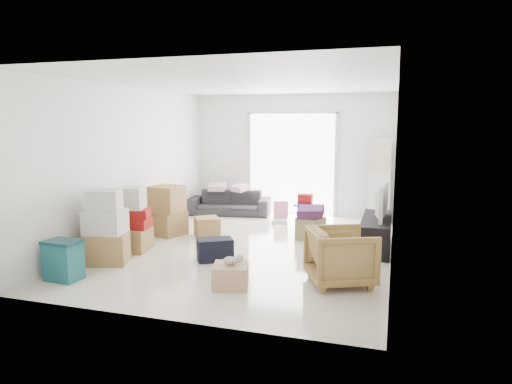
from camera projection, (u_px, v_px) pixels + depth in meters
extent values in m
cube|color=silver|center=(252.00, 254.00, 7.69)|extent=(4.50, 6.00, 0.24)
cube|color=white|center=(251.00, 75.00, 7.25)|extent=(4.50, 6.00, 0.24)
cube|color=white|center=(293.00, 155.00, 10.42)|extent=(4.50, 0.24, 2.70)
cube|color=white|center=(157.00, 196.00, 4.52)|extent=(4.50, 0.24, 2.70)
cube|color=white|center=(125.00, 163.00, 8.16)|extent=(0.24, 6.00, 2.70)
cube|color=white|center=(403.00, 172.00, 6.78)|extent=(0.24, 6.00, 2.70)
cube|color=white|center=(291.00, 164.00, 10.32)|extent=(2.00, 0.01, 2.30)
cube|color=silver|center=(249.00, 163.00, 10.60)|extent=(0.06, 0.04, 2.30)
cube|color=silver|center=(336.00, 165.00, 10.02)|extent=(0.06, 0.04, 2.30)
cube|color=silver|center=(292.00, 112.00, 10.13)|extent=(2.10, 0.04, 0.06)
cube|color=silver|center=(379.00, 181.00, 9.48)|extent=(0.45, 0.30, 1.75)
cube|color=black|center=(376.00, 233.00, 7.55)|extent=(0.46, 1.55, 0.52)
imported|color=black|center=(377.00, 214.00, 7.50)|extent=(0.65, 1.04, 0.13)
imported|color=#2B2B30|center=(229.00, 199.00, 10.36)|extent=(1.89, 0.82, 0.71)
cube|color=#F5B3C8|center=(217.00, 180.00, 10.37)|extent=(0.39, 0.33, 0.11)
cube|color=#F5B3C8|center=(240.00, 181.00, 10.23)|extent=(0.42, 0.40, 0.11)
imported|color=#A37A48|center=(341.00, 254.00, 5.86)|extent=(0.99, 1.01, 0.81)
cube|color=#16555C|center=(64.00, 271.00, 6.05)|extent=(0.47, 0.34, 0.25)
cube|color=#16555C|center=(63.00, 253.00, 6.02)|extent=(0.47, 0.34, 0.25)
cube|color=#0C333D|center=(62.00, 242.00, 5.99)|extent=(0.49, 0.36, 0.04)
cube|color=olive|center=(107.00, 248.00, 6.78)|extent=(0.74, 0.68, 0.45)
cube|color=beige|center=(105.00, 222.00, 6.72)|extent=(0.63, 0.55, 0.35)
cube|color=beige|center=(104.00, 200.00, 6.67)|extent=(0.56, 0.53, 0.30)
cube|color=olive|center=(133.00, 239.00, 7.46)|extent=(0.57, 0.57, 0.37)
cube|color=maroon|center=(132.00, 223.00, 7.42)|extent=(0.60, 0.44, 0.17)
cube|color=maroon|center=(132.00, 213.00, 7.39)|extent=(0.62, 0.49, 0.15)
cube|color=beige|center=(131.00, 198.00, 7.35)|extent=(0.46, 0.45, 0.35)
cube|color=olive|center=(168.00, 223.00, 8.51)|extent=(0.76, 0.70, 0.44)
cube|color=olive|center=(167.00, 199.00, 8.44)|extent=(0.59, 0.59, 0.47)
cube|color=olive|center=(207.00, 227.00, 8.39)|extent=(0.58, 0.58, 0.35)
cube|color=black|center=(215.00, 250.00, 6.91)|extent=(0.61, 0.55, 0.34)
cube|color=olive|center=(311.00, 229.00, 8.12)|extent=(0.53, 0.53, 0.40)
cube|color=#4F1F4D|center=(311.00, 214.00, 8.08)|extent=(0.47, 0.47, 0.14)
cylinder|color=#132AD2|center=(305.00, 205.00, 9.38)|extent=(0.49, 0.49, 0.04)
cylinder|color=#132AD2|center=(312.00, 214.00, 9.49)|extent=(0.04, 0.04, 0.38)
cylinder|color=#132AD2|center=(300.00, 213.00, 9.56)|extent=(0.04, 0.04, 0.38)
cylinder|color=#132AD2|center=(298.00, 215.00, 9.33)|extent=(0.04, 0.04, 0.38)
cylinder|color=#132AD2|center=(310.00, 216.00, 9.26)|extent=(0.04, 0.04, 0.38)
cube|color=maroon|center=(305.00, 199.00, 9.36)|extent=(0.28, 0.22, 0.20)
cube|color=silver|center=(279.00, 221.00, 9.52)|extent=(0.40, 0.37, 0.08)
cube|color=pink|center=(281.00, 209.00, 9.60)|extent=(0.31, 0.13, 0.36)
cube|color=tan|center=(231.00, 276.00, 5.80)|extent=(0.53, 0.53, 0.29)
ellipsoid|color=#B2ADA8|center=(231.00, 261.00, 5.77)|extent=(0.19, 0.13, 0.10)
cube|color=#CB2B4C|center=(231.00, 260.00, 5.77)|extent=(0.15, 0.13, 0.03)
sphere|color=#B2ADA8|center=(240.00, 259.00, 5.76)|extent=(0.10, 0.10, 0.10)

